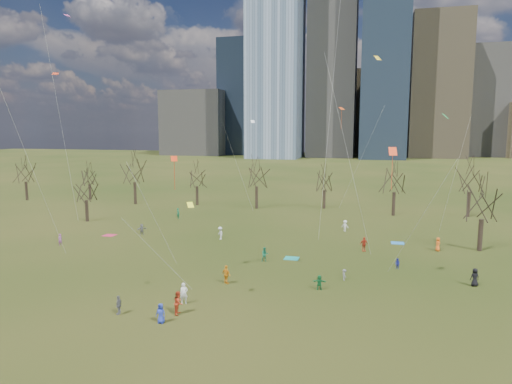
% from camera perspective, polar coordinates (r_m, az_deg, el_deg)
% --- Properties ---
extents(ground, '(500.00, 500.00, 0.00)m').
position_cam_1_polar(ground, '(44.35, -3.89, -11.07)').
color(ground, black).
rests_on(ground, ground).
extents(downtown_skyline, '(212.50, 78.00, 118.00)m').
position_cam_1_polar(downtown_skyline, '(252.20, 10.92, 13.28)').
color(downtown_skyline, slate).
rests_on(downtown_skyline, ground).
extents(bare_tree_row, '(113.04, 29.80, 9.50)m').
position_cam_1_polar(bare_tree_row, '(78.64, 4.46, 1.78)').
color(bare_tree_row, black).
rests_on(bare_tree_row, ground).
extents(blanket_teal, '(1.60, 1.50, 0.03)m').
position_cam_1_polar(blanket_teal, '(51.81, 4.47, -8.26)').
color(blanket_teal, teal).
rests_on(blanket_teal, ground).
extents(blanket_navy, '(1.60, 1.50, 0.03)m').
position_cam_1_polar(blanket_navy, '(61.09, 17.28, -6.11)').
color(blanket_navy, '#2770B8').
rests_on(blanket_navy, ground).
extents(blanket_crimson, '(1.60, 1.50, 0.03)m').
position_cam_1_polar(blanket_crimson, '(65.66, -17.85, -5.17)').
color(blanket_crimson, '#BB2548').
rests_on(blanket_crimson, ground).
extents(person_0, '(0.75, 0.49, 1.52)m').
position_cam_1_polar(person_0, '(35.85, -11.82, -14.62)').
color(person_0, '#273AA9').
rests_on(person_0, ground).
extents(person_1, '(0.78, 0.70, 1.78)m').
position_cam_1_polar(person_1, '(39.08, -9.00, -12.41)').
color(person_1, white).
rests_on(person_1, ground).
extents(person_2, '(0.81, 0.98, 1.84)m').
position_cam_1_polar(person_2, '(37.13, -9.65, -13.49)').
color(person_2, '#BB361A').
rests_on(person_2, ground).
extents(person_3, '(0.65, 0.81, 1.09)m').
position_cam_1_polar(person_3, '(45.16, 10.98, -10.12)').
color(person_3, slate).
rests_on(person_3, ground).
extents(person_4, '(1.12, 0.89, 1.78)m').
position_cam_1_polar(person_4, '(43.40, -3.73, -10.26)').
color(person_4, orange).
rests_on(person_4, ground).
extents(person_5, '(1.30, 0.55, 1.36)m').
position_cam_1_polar(person_5, '(42.25, 7.93, -11.12)').
color(person_5, '#197039').
rests_on(person_5, ground).
extents(person_6, '(0.96, 0.78, 1.69)m').
position_cam_1_polar(person_6, '(47.21, 25.67, -9.59)').
color(person_6, black).
rests_on(person_6, ground).
extents(person_7, '(0.51, 0.62, 1.46)m').
position_cam_1_polar(person_7, '(62.15, -23.29, -5.49)').
color(person_7, '#994C95').
rests_on(person_7, ground).
extents(person_8, '(0.69, 0.68, 1.12)m').
position_cam_1_polar(person_8, '(49.95, 17.26, -8.56)').
color(person_8, '#262BA6').
rests_on(person_8, ground).
extents(person_9, '(1.20, 1.24, 1.70)m').
position_cam_1_polar(person_9, '(60.31, -4.49, -5.14)').
color(person_9, silver).
rests_on(person_9, ground).
extents(person_10, '(1.09, 0.86, 1.73)m').
position_cam_1_polar(person_10, '(55.84, 13.34, -6.36)').
color(person_10, red).
rests_on(person_10, ground).
extents(person_11, '(1.29, 1.33, 1.51)m').
position_cam_1_polar(person_11, '(64.72, -14.09, -4.54)').
color(person_11, slate).
rests_on(person_11, ground).
extents(person_12, '(0.60, 0.86, 1.66)m').
position_cam_1_polar(person_12, '(58.61, 21.78, -6.09)').
color(person_12, orange).
rests_on(person_12, ground).
extents(person_13, '(0.74, 0.72, 1.72)m').
position_cam_1_polar(person_13, '(75.16, -9.71, -2.64)').
color(person_13, '#197147').
rests_on(person_13, ground).
extents(person_14, '(0.96, 0.87, 1.59)m').
position_cam_1_polar(person_14, '(50.29, 1.11, -7.81)').
color(person_14, '#19724C').
rests_on(person_14, ground).
extents(person_15, '(1.18, 0.93, 1.61)m').
position_cam_1_polar(person_15, '(66.03, 11.07, -4.17)').
color(person_15, silver).
rests_on(person_15, ground).
extents(person_16, '(0.48, 0.92, 1.50)m').
position_cam_1_polar(person_16, '(38.23, -16.78, -13.35)').
color(person_16, slate).
rests_on(person_16, ground).
extents(kites_airborne, '(62.80, 49.37, 34.23)m').
position_cam_1_polar(kites_airborne, '(52.50, 7.30, 7.88)').
color(kites_airborne, red).
rests_on(kites_airborne, ground).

